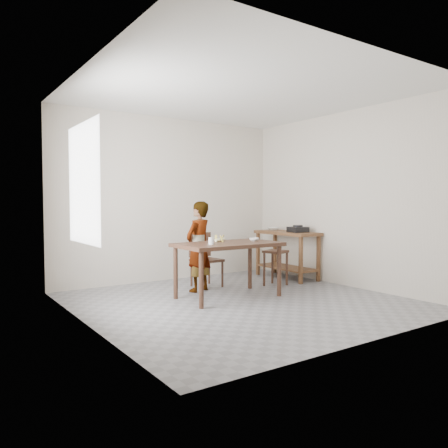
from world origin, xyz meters
TOP-DOWN VIEW (x-y plane):
  - floor at (0.00, 0.00)m, footprint 4.00×4.00m
  - ceiling at (0.00, 0.00)m, footprint 4.00×4.00m
  - wall_back at (0.00, 2.02)m, footprint 4.00×0.04m
  - wall_front at (0.00, -2.02)m, footprint 4.00×0.04m
  - wall_left at (-2.02, 0.00)m, footprint 0.04×4.00m
  - wall_right at (2.02, 0.00)m, footprint 0.04×4.00m
  - window_pane at (-1.97, 0.20)m, footprint 0.02×1.10m
  - dining_table at (0.00, 0.30)m, footprint 1.40×0.80m
  - prep_counter at (1.72, 1.00)m, footprint 0.50×1.20m
  - child at (-0.11, 0.90)m, footprint 0.56×0.48m
  - dining_chair at (0.17, 1.12)m, footprint 0.43×0.43m
  - stool at (1.10, 0.59)m, footprint 0.40×0.40m
  - glass_tumbler at (-0.32, 0.23)m, footprint 0.08×0.08m
  - small_bowl at (0.45, 0.30)m, footprint 0.16×0.16m
  - banana at (-0.01, 0.48)m, footprint 0.21×0.16m
  - serving_bowl at (1.75, 1.39)m, footprint 0.26×0.26m
  - gas_burner at (1.73, 0.75)m, footprint 0.31×0.31m

SIDE VIEW (x-z plane):
  - floor at x=0.00m, z-range -0.04..0.00m
  - stool at x=1.10m, z-range 0.00..0.55m
  - dining_table at x=0.00m, z-range 0.00..0.75m
  - prep_counter at x=1.72m, z-range 0.00..0.80m
  - dining_chair at x=0.17m, z-range 0.00..0.82m
  - child at x=-0.11m, z-range 0.00..1.31m
  - small_bowl at x=0.45m, z-range 0.75..0.79m
  - banana at x=-0.01m, z-range 0.75..0.82m
  - glass_tumbler at x=-0.32m, z-range 0.75..0.84m
  - serving_bowl at x=1.75m, z-range 0.80..0.85m
  - gas_burner at x=1.73m, z-range 0.80..0.89m
  - wall_back at x=0.00m, z-range 0.00..2.70m
  - wall_front at x=0.00m, z-range 0.00..2.70m
  - wall_left at x=-2.02m, z-range 0.00..2.70m
  - wall_right at x=2.02m, z-range 0.00..2.70m
  - window_pane at x=-1.97m, z-range 0.85..2.15m
  - ceiling at x=0.00m, z-range 2.70..2.74m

